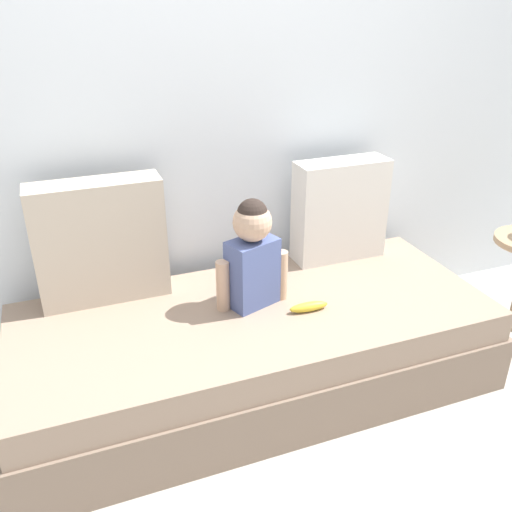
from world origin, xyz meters
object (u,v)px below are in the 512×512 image
object	(u,v)px
couch	(255,348)
throw_pillow_left	(101,242)
banana	(309,307)
throw_pillow_right	(340,210)
toddler	(252,253)

from	to	relation	value
couch	throw_pillow_left	size ratio (longest dim) A/B	3.85
throw_pillow_left	couch	bearing A→B (deg)	-30.37
banana	throw_pillow_right	bearing A→B (deg)	49.56
throw_pillow_right	banana	size ratio (longest dim) A/B	2.90
throw_pillow_right	toddler	xyz separation A→B (m)	(-0.56, -0.28, -0.01)
couch	banana	xyz separation A→B (m)	(0.21, -0.09, 0.22)
couch	throw_pillow_left	bearing A→B (deg)	149.63
couch	throw_pillow_right	size ratio (longest dim) A/B	4.17
couch	banana	world-z (taller)	banana
throw_pillow_right	toddler	size ratio (longest dim) A/B	1.04
throw_pillow_right	banana	bearing A→B (deg)	-130.44
throw_pillow_left	toddler	distance (m)	0.64
throw_pillow_left	throw_pillow_right	size ratio (longest dim) A/B	1.08
throw_pillow_left	toddler	bearing A→B (deg)	-26.00
toddler	throw_pillow_right	bearing A→B (deg)	26.64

